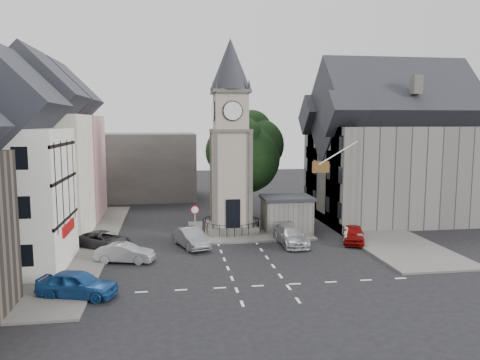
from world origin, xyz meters
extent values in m
plane|color=black|center=(0.00, 0.00, 0.00)|extent=(120.00, 120.00, 0.00)
cube|color=#595651|center=(-12.50, 6.00, 0.07)|extent=(6.00, 30.00, 0.14)
cube|color=#595651|center=(12.00, 8.00, 0.07)|extent=(6.00, 26.00, 0.14)
cube|color=#595651|center=(1.50, 8.00, 0.08)|extent=(10.00, 8.00, 0.16)
cube|color=silver|center=(0.00, -5.50, 0.01)|extent=(20.00, 8.00, 0.01)
cube|color=#4C4944|center=(0.00, 8.00, 0.35)|extent=(4.20, 4.20, 0.70)
torus|color=black|center=(0.00, 8.00, 1.08)|extent=(4.86, 4.86, 0.06)
cube|color=#A49785|center=(0.00, 8.00, 4.70)|extent=(3.00, 3.00, 8.00)
cube|color=black|center=(0.00, 6.55, 1.90)|extent=(1.20, 0.25, 2.40)
cube|color=#4C4944|center=(0.00, 8.00, 8.70)|extent=(3.30, 3.30, 0.25)
cube|color=#A49785|center=(0.00, 8.00, 10.30)|extent=(2.70, 2.70, 3.20)
cylinder|color=white|center=(0.00, 6.60, 10.30)|extent=(1.50, 0.12, 1.50)
cube|color=#4C4944|center=(0.00, 8.00, 11.90)|extent=(3.10, 3.10, 0.30)
cone|color=#212229|center=(0.00, 8.00, 14.15)|extent=(3.40, 3.40, 4.20)
cube|color=#625F5B|center=(4.80, 7.50, 1.40)|extent=(4.00, 3.00, 2.80)
cube|color=#212229|center=(4.80, 7.50, 2.95)|extent=(4.30, 3.30, 0.25)
cylinder|color=black|center=(2.00, 13.00, 2.20)|extent=(0.70, 0.70, 4.40)
cylinder|color=black|center=(-3.20, 5.50, 1.25)|extent=(0.10, 0.10, 2.50)
cone|color=#A50C0C|center=(-3.20, 5.40, 2.50)|extent=(0.70, 0.06, 0.70)
cone|color=white|center=(-3.20, 5.38, 2.50)|extent=(0.54, 0.04, 0.54)
cube|color=#D89495|center=(-15.50, 16.00, 5.00)|extent=(7.50, 7.00, 10.00)
cube|color=beige|center=(-15.50, 8.00, 5.00)|extent=(7.50, 7.00, 10.00)
cube|color=silver|center=(-15.50, 0.00, 4.50)|extent=(7.50, 7.00, 9.00)
cube|color=#4C4944|center=(-12.00, 28.00, 4.00)|extent=(20.00, 10.00, 8.00)
cube|color=#625F5B|center=(16.00, 11.00, 4.50)|extent=(14.00, 10.00, 9.00)
cube|color=#625F5B|center=(9.80, 7.50, 4.50)|extent=(1.60, 4.40, 9.00)
cube|color=#625F5B|center=(9.80, 14.50, 4.50)|extent=(1.60, 4.40, 9.00)
cube|color=#625F5B|center=(9.20, 10.00, 0.45)|extent=(0.40, 16.00, 0.90)
cylinder|color=white|center=(8.00, 4.00, 7.00)|extent=(3.17, 0.10, 1.89)
plane|color=#B21414|center=(6.60, 4.00, 5.90)|extent=(1.40, 0.00, 1.40)
imported|color=navy|center=(-10.16, -5.73, 0.74)|extent=(4.63, 2.92, 1.47)
imported|color=#9B9FA3|center=(-8.20, 0.39, 0.64)|extent=(4.10, 2.22, 1.28)
imported|color=#2C2D2F|center=(-10.06, 4.15, 0.64)|extent=(4.96, 4.38, 1.27)
imported|color=gray|center=(-3.65, 3.62, 0.73)|extent=(2.95, 4.70, 1.46)
imported|color=#AFB2B7|center=(4.05, 3.17, 0.68)|extent=(2.12, 4.79, 1.37)
imported|color=maroon|center=(9.06, 3.00, 0.67)|extent=(2.86, 4.24, 1.34)
imported|color=#A39B86|center=(8.00, 2.00, 0.75)|extent=(0.65, 0.63, 1.51)
camera|label=1|loc=(-5.11, -31.08, 9.41)|focal=35.00mm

